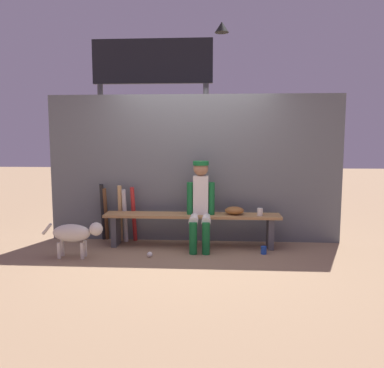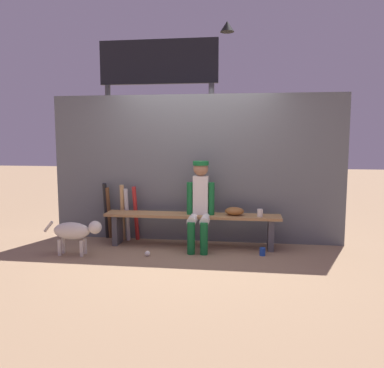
{
  "view_description": "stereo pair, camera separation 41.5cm",
  "coord_description": "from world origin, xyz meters",
  "px_view_note": "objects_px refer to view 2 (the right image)",
  "views": [
    {
      "loc": [
        0.37,
        -5.71,
        1.63
      ],
      "look_at": [
        0.0,
        0.0,
        0.94
      ],
      "focal_mm": 36.71,
      "sensor_mm": 36.0,
      "label": 1
    },
    {
      "loc": [
        0.78,
        -5.67,
        1.63
      ],
      "look_at": [
        0.0,
        0.0,
        0.94
      ],
      "focal_mm": 36.71,
      "sensor_mm": 36.0,
      "label": 2
    }
  ],
  "objects_px": {
    "bat_aluminum_red": "(136,213)",
    "bat_wood_tan": "(123,213)",
    "dugout_bench": "(192,221)",
    "bat_wood_dark": "(109,213)",
    "bat_aluminum_black": "(106,211)",
    "cup_on_ground": "(262,252)",
    "dog": "(76,231)",
    "baseball_glove": "(234,211)",
    "cup_on_bench": "(260,213)",
    "baseball": "(147,253)",
    "bat_aluminum_silver": "(127,215)",
    "scoreboard": "(162,86)",
    "player_seated": "(200,202)"
  },
  "relations": [
    {
      "from": "player_seated",
      "to": "bat_aluminum_red",
      "type": "distance_m",
      "value": 1.13
    },
    {
      "from": "baseball_glove",
      "to": "bat_aluminum_red",
      "type": "height_order",
      "value": "bat_aluminum_red"
    },
    {
      "from": "dugout_bench",
      "to": "cup_on_ground",
      "type": "xyz_separation_m",
      "value": [
        1.03,
        -0.32,
        -0.33
      ]
    },
    {
      "from": "cup_on_bench",
      "to": "baseball_glove",
      "type": "bearing_deg",
      "value": 171.33
    },
    {
      "from": "bat_wood_dark",
      "to": "bat_aluminum_black",
      "type": "bearing_deg",
      "value": -165.39
    },
    {
      "from": "dog",
      "to": "baseball_glove",
      "type": "bearing_deg",
      "value": 16.47
    },
    {
      "from": "baseball_glove",
      "to": "scoreboard",
      "type": "height_order",
      "value": "scoreboard"
    },
    {
      "from": "bat_aluminum_silver",
      "to": "baseball",
      "type": "xyz_separation_m",
      "value": [
        0.51,
        -0.74,
        -0.38
      ]
    },
    {
      "from": "bat_aluminum_red",
      "to": "bat_wood_tan",
      "type": "height_order",
      "value": "bat_wood_tan"
    },
    {
      "from": "baseball_glove",
      "to": "scoreboard",
      "type": "relative_size",
      "value": 0.08
    },
    {
      "from": "bat_aluminum_silver",
      "to": "cup_on_bench",
      "type": "distance_m",
      "value": 2.07
    },
    {
      "from": "bat_aluminum_silver",
      "to": "baseball_glove",
      "type": "bearing_deg",
      "value": -6.23
    },
    {
      "from": "bat_aluminum_silver",
      "to": "bat_wood_dark",
      "type": "xyz_separation_m",
      "value": [
        -0.33,
        0.09,
        0.0
      ]
    },
    {
      "from": "bat_aluminum_black",
      "to": "cup_on_ground",
      "type": "bearing_deg",
      "value": -13.31
    },
    {
      "from": "bat_aluminum_silver",
      "to": "bat_aluminum_black",
      "type": "height_order",
      "value": "bat_aluminum_black"
    },
    {
      "from": "bat_aluminum_silver",
      "to": "scoreboard",
      "type": "height_order",
      "value": "scoreboard"
    },
    {
      "from": "bat_aluminum_red",
      "to": "scoreboard",
      "type": "relative_size",
      "value": 0.24
    },
    {
      "from": "dugout_bench",
      "to": "scoreboard",
      "type": "xyz_separation_m",
      "value": [
        -0.73,
        1.35,
        2.16
      ]
    },
    {
      "from": "bat_aluminum_silver",
      "to": "cup_on_ground",
      "type": "height_order",
      "value": "bat_aluminum_silver"
    },
    {
      "from": "bat_aluminum_silver",
      "to": "cup_on_ground",
      "type": "distance_m",
      "value": 2.17
    },
    {
      "from": "baseball_glove",
      "to": "bat_wood_dark",
      "type": "xyz_separation_m",
      "value": [
        -2.01,
        0.27,
        -0.13
      ]
    },
    {
      "from": "bat_wood_dark",
      "to": "baseball",
      "type": "xyz_separation_m",
      "value": [
        0.84,
        -0.83,
        -0.39
      ]
    },
    {
      "from": "scoreboard",
      "to": "cup_on_ground",
      "type": "bearing_deg",
      "value": -43.64
    },
    {
      "from": "dugout_bench",
      "to": "bat_wood_tan",
      "type": "height_order",
      "value": "bat_wood_tan"
    },
    {
      "from": "cup_on_bench",
      "to": "scoreboard",
      "type": "xyz_separation_m",
      "value": [
        -1.72,
        1.41,
        1.99
      ]
    },
    {
      "from": "bat_wood_dark",
      "to": "bat_aluminum_black",
      "type": "relative_size",
      "value": 0.93
    },
    {
      "from": "baseball_glove",
      "to": "bat_aluminum_silver",
      "type": "xyz_separation_m",
      "value": [
        -1.68,
        0.18,
        -0.14
      ]
    },
    {
      "from": "player_seated",
      "to": "bat_wood_tan",
      "type": "height_order",
      "value": "player_seated"
    },
    {
      "from": "baseball",
      "to": "cup_on_ground",
      "type": "bearing_deg",
      "value": 8.78
    },
    {
      "from": "baseball",
      "to": "cup_on_bench",
      "type": "height_order",
      "value": "cup_on_bench"
    },
    {
      "from": "baseball_glove",
      "to": "baseball",
      "type": "xyz_separation_m",
      "value": [
        -1.17,
        -0.56,
        -0.52
      ]
    },
    {
      "from": "player_seated",
      "to": "bat_wood_tan",
      "type": "bearing_deg",
      "value": 166.03
    },
    {
      "from": "player_seated",
      "to": "cup_on_bench",
      "type": "height_order",
      "value": "player_seated"
    },
    {
      "from": "bat_aluminum_red",
      "to": "bat_wood_dark",
      "type": "xyz_separation_m",
      "value": [
        -0.46,
        0.05,
        -0.01
      ]
    },
    {
      "from": "bat_wood_tan",
      "to": "player_seated",
      "type": "bearing_deg",
      "value": -13.97
    },
    {
      "from": "dugout_bench",
      "to": "player_seated",
      "type": "relative_size",
      "value": 2.03
    },
    {
      "from": "baseball_glove",
      "to": "cup_on_bench",
      "type": "distance_m",
      "value": 0.37
    },
    {
      "from": "dugout_bench",
      "to": "bat_wood_dark",
      "type": "height_order",
      "value": "bat_wood_dark"
    },
    {
      "from": "baseball_glove",
      "to": "baseball",
      "type": "distance_m",
      "value": 1.4
    },
    {
      "from": "bat_wood_tan",
      "to": "dog",
      "type": "bearing_deg",
      "value": -115.62
    },
    {
      "from": "cup_on_ground",
      "to": "cup_on_bench",
      "type": "xyz_separation_m",
      "value": [
        -0.03,
        0.26,
        0.49
      ]
    },
    {
      "from": "player_seated",
      "to": "bat_wood_tan",
      "type": "xyz_separation_m",
      "value": [
        -1.26,
        0.31,
        -0.25
      ]
    },
    {
      "from": "player_seated",
      "to": "bat_wood_dark",
      "type": "relative_size",
      "value": 1.52
    },
    {
      "from": "bat_wood_tan",
      "to": "bat_wood_dark",
      "type": "distance_m",
      "value": 0.26
    },
    {
      "from": "bat_aluminum_red",
      "to": "cup_on_bench",
      "type": "height_order",
      "value": "bat_aluminum_red"
    },
    {
      "from": "bat_wood_tan",
      "to": "bat_aluminum_black",
      "type": "relative_size",
      "value": 0.98
    },
    {
      "from": "baseball_glove",
      "to": "bat_wood_dark",
      "type": "bearing_deg",
      "value": 172.3
    },
    {
      "from": "dugout_bench",
      "to": "bat_wood_tan",
      "type": "bearing_deg",
      "value": 169.76
    },
    {
      "from": "dugout_bench",
      "to": "cup_on_bench",
      "type": "xyz_separation_m",
      "value": [
        0.99,
        -0.06,
        0.16
      ]
    },
    {
      "from": "bat_aluminum_red",
      "to": "dugout_bench",
      "type": "bearing_deg",
      "value": -13.25
    }
  ]
}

